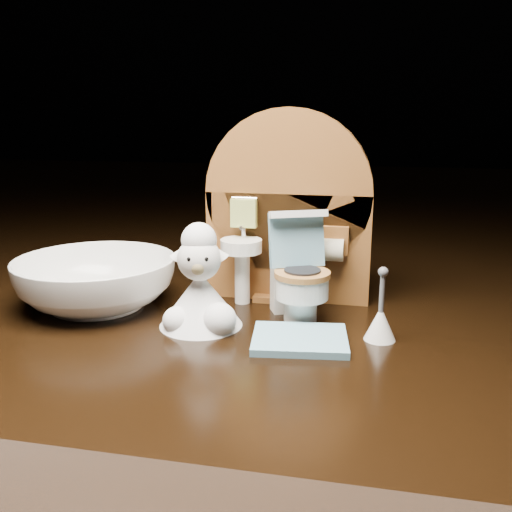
{
  "coord_description": "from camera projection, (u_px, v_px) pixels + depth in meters",
  "views": [
    {
      "loc": [
        0.07,
        -0.37,
        0.15
      ],
      "look_at": [
        -0.02,
        0.02,
        0.05
      ],
      "focal_mm": 40.0,
      "sensor_mm": 36.0,
      "label": 1
    }
  ],
  "objects": [
    {
      "name": "toy_toilet",
      "position": [
        298.0,
        279.0,
        0.42
      ],
      "size": [
        0.05,
        0.06,
        0.08
      ],
      "rotation": [
        0.0,
        0.0,
        0.42
      ],
      "color": "white",
      "rests_on": "ground"
    },
    {
      "name": "bath_mat",
      "position": [
        300.0,
        339.0,
        0.37
      ],
      "size": [
        0.07,
        0.06,
        0.0
      ],
      "primitive_type": "cube",
      "rotation": [
        0.0,
        0.0,
        0.13
      ],
      "color": "#6A9EB4",
      "rests_on": "ground"
    },
    {
      "name": "backdrop_panel",
      "position": [
        287.0,
        218.0,
        0.45
      ],
      "size": [
        0.13,
        0.05,
        0.15
      ],
      "color": "brown",
      "rests_on": "ground"
    },
    {
      "name": "plush_lamb",
      "position": [
        200.0,
        291.0,
        0.4
      ],
      "size": [
        0.06,
        0.06,
        0.08
      ],
      "rotation": [
        0.0,
        0.0,
        0.23
      ],
      "color": "white",
      "rests_on": "ground"
    },
    {
      "name": "toilet_brush",
      "position": [
        380.0,
        321.0,
        0.38
      ],
      "size": [
        0.02,
        0.02,
        0.05
      ],
      "color": "white",
      "rests_on": "ground"
    },
    {
      "name": "ceramic_bowl",
      "position": [
        96.0,
        283.0,
        0.44
      ],
      "size": [
        0.16,
        0.16,
        0.04
      ],
      "primitive_type": "imported",
      "rotation": [
        0.0,
        0.0,
        0.41
      ],
      "color": "white",
      "rests_on": "ground"
    }
  ]
}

